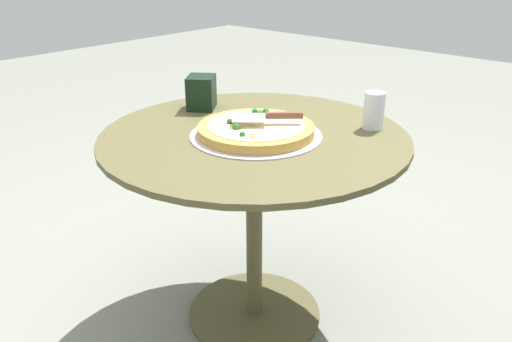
% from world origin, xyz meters
% --- Properties ---
extents(ground_plane, '(10.00, 10.00, 0.00)m').
position_xyz_m(ground_plane, '(0.00, 0.00, 0.00)').
color(ground_plane, gray).
extents(patio_table, '(0.94, 0.94, 0.68)m').
position_xyz_m(patio_table, '(0.00, 0.00, 0.53)').
color(patio_table, brown).
rests_on(patio_table, ground).
extents(pizza_on_tray, '(0.40, 0.40, 0.05)m').
position_xyz_m(pizza_on_tray, '(-0.02, 0.01, 0.70)').
color(pizza_on_tray, silver).
rests_on(pizza_on_tray, patio_table).
extents(pizza_server, '(0.19, 0.18, 0.02)m').
position_xyz_m(pizza_server, '(-0.04, -0.01, 0.74)').
color(pizza_server, silver).
rests_on(pizza_server, pizza_on_tray).
extents(drinking_cup, '(0.06, 0.06, 0.11)m').
position_xyz_m(drinking_cup, '(-0.24, -0.28, 0.74)').
color(drinking_cup, silver).
rests_on(drinking_cup, patio_table).
extents(napkin_dispenser, '(0.13, 0.14, 0.11)m').
position_xyz_m(napkin_dispenser, '(0.31, -0.08, 0.74)').
color(napkin_dispenser, black).
rests_on(napkin_dispenser, patio_table).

